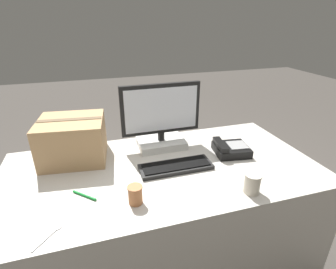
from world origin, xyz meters
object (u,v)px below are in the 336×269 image
monitor (161,122)px  spoon (51,234)px  cardboard_box (73,139)px  desk_phone (230,149)px  paper_cup_left (135,195)px  paper_cup_right (252,183)px  pen_marker (84,195)px  keyboard (176,166)px

monitor → spoon: size_ratio=4.07×
monitor → cardboard_box: bearing=179.7°
desk_phone → paper_cup_left: 0.73m
paper_cup_right → spoon: size_ratio=0.82×
monitor → pen_marker: monitor is taller
keyboard → cardboard_box: 0.64m
monitor → pen_marker: bearing=-141.0°
keyboard → desk_phone: bearing=10.5°
desk_phone → paper_cup_left: paper_cup_left is taller
cardboard_box → paper_cup_right: bearing=-36.3°
spoon → cardboard_box: bearing=32.4°
desk_phone → cardboard_box: bearing=174.5°
spoon → cardboard_box: size_ratio=0.31×
desk_phone → spoon: (-1.02, -0.40, -0.03)m
monitor → cardboard_box: (-0.55, 0.00, -0.05)m
monitor → cardboard_box: monitor is taller
keyboard → cardboard_box: bearing=151.5°
spoon → pen_marker: bearing=8.6°
keyboard → paper_cup_right: 0.43m
spoon → keyboard: bearing=-22.8°
spoon → pen_marker: size_ratio=1.14×
pen_marker → paper_cup_left: bearing=-163.2°
paper_cup_left → paper_cup_right: paper_cup_right is taller
cardboard_box → desk_phone: bearing=-13.5°
paper_cup_left → spoon: 0.37m
keyboard → pen_marker: (-0.51, -0.11, -0.01)m
paper_cup_left → paper_cup_right: 0.57m
pen_marker → keyboard: bearing=-123.3°
monitor → paper_cup_left: (-0.27, -0.53, -0.13)m
paper_cup_right → cardboard_box: size_ratio=0.25×
paper_cup_right → pen_marker: 0.82m
desk_phone → spoon: size_ratio=1.82×
monitor → keyboard: bearing=-89.3°
cardboard_box → spoon: bearing=-97.9°
pen_marker → desk_phone: bearing=-124.1°
monitor → pen_marker: size_ratio=4.63×
keyboard → desk_phone: desk_phone is taller
paper_cup_left → cardboard_box: (-0.27, 0.53, 0.08)m
desk_phone → keyboard: bearing=-161.5°
keyboard → monitor: bearing=90.7°
desk_phone → spoon: 1.10m
desk_phone → paper_cup_left: bearing=-147.5°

